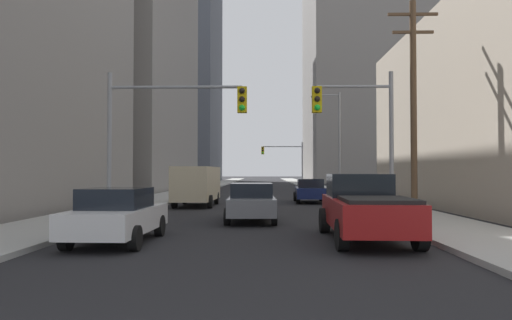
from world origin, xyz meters
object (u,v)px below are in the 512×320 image
object	(u,v)px
traffic_signal_near_right	(357,121)
traffic_signal_far_right	(284,156)
cargo_van_beige	(197,184)
pickup_truck_red	(365,208)
traffic_signal_near_left	(171,118)
sedan_navy	(310,191)
sedan_grey	(252,202)
sedan_white	(117,215)

from	to	relation	value
traffic_signal_near_right	traffic_signal_far_right	xyz separation A→B (m)	(-1.11, 44.29, 0.11)
cargo_van_beige	traffic_signal_near_right	bearing A→B (deg)	-46.44
pickup_truck_red	traffic_signal_near_left	world-z (taller)	traffic_signal_near_left
cargo_van_beige	sedan_navy	size ratio (longest dim) A/B	1.24
sedan_navy	traffic_signal_near_left	world-z (taller)	traffic_signal_near_left
sedan_grey	traffic_signal_far_right	size ratio (longest dim) A/B	0.71
pickup_truck_red	cargo_van_beige	size ratio (longest dim) A/B	1.03
traffic_signal_near_right	sedan_white	bearing A→B (deg)	-143.02
pickup_truck_red	sedan_grey	size ratio (longest dim) A/B	1.29
pickup_truck_red	sedan_navy	bearing A→B (deg)	89.92
sedan_navy	traffic_signal_far_right	size ratio (longest dim) A/B	0.71
sedan_grey	traffic_signal_near_left	xyz separation A→B (m)	(-3.30, 0.31, 3.36)
pickup_truck_red	traffic_signal_near_left	distance (m)	9.06
cargo_van_beige	sedan_grey	size ratio (longest dim) A/B	1.25
pickup_truck_red	sedan_grey	xyz separation A→B (m)	(-3.40, 4.89, -0.16)
pickup_truck_red	traffic_signal_far_right	bearing A→B (deg)	90.32
pickup_truck_red	traffic_signal_near_left	size ratio (longest dim) A/B	0.91
cargo_van_beige	traffic_signal_far_right	distance (m)	36.97
sedan_grey	pickup_truck_red	bearing A→B (deg)	-55.21
sedan_white	traffic_signal_near_left	xyz separation A→B (m)	(0.26, 5.87, 3.36)
cargo_van_beige	traffic_signal_far_right	xyz separation A→B (m)	(6.51, 36.28, 2.84)
cargo_van_beige	sedan_navy	distance (m)	7.52
cargo_van_beige	traffic_signal_near_right	size ratio (longest dim) A/B	0.88
traffic_signal_near_left	cargo_van_beige	bearing A→B (deg)	90.68
cargo_van_beige	sedan_grey	xyz separation A→B (m)	(3.39, -8.32, -0.52)
traffic_signal_near_right	sedan_grey	bearing A→B (deg)	-175.83
sedan_white	traffic_signal_far_right	distance (m)	50.71
cargo_van_beige	sedan_grey	bearing A→B (deg)	-67.84
cargo_van_beige	sedan_white	distance (m)	13.89
pickup_truck_red	sedan_white	world-z (taller)	pickup_truck_red
sedan_white	traffic_signal_near_left	world-z (taller)	traffic_signal_near_left
traffic_signal_near_left	sedan_grey	bearing A→B (deg)	-5.37
pickup_truck_red	traffic_signal_near_right	xyz separation A→B (m)	(0.83, 5.20, 3.08)
pickup_truck_red	sedan_white	xyz separation A→B (m)	(-6.96, -0.67, -0.16)
sedan_white	traffic_signal_near_left	bearing A→B (deg)	87.44
traffic_signal_near_left	traffic_signal_near_right	xyz separation A→B (m)	(7.53, -0.00, -0.11)
sedan_grey	traffic_signal_far_right	xyz separation A→B (m)	(3.12, 44.60, 3.36)
traffic_signal_far_right	traffic_signal_near_left	bearing A→B (deg)	-98.25
sedan_navy	traffic_signal_near_left	bearing A→B (deg)	-121.02
sedan_white	traffic_signal_far_right	world-z (taller)	traffic_signal_far_right
sedan_navy	traffic_signal_far_right	distance (m)	33.30
sedan_white	sedan_grey	xyz separation A→B (m)	(3.56, 5.56, 0.00)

